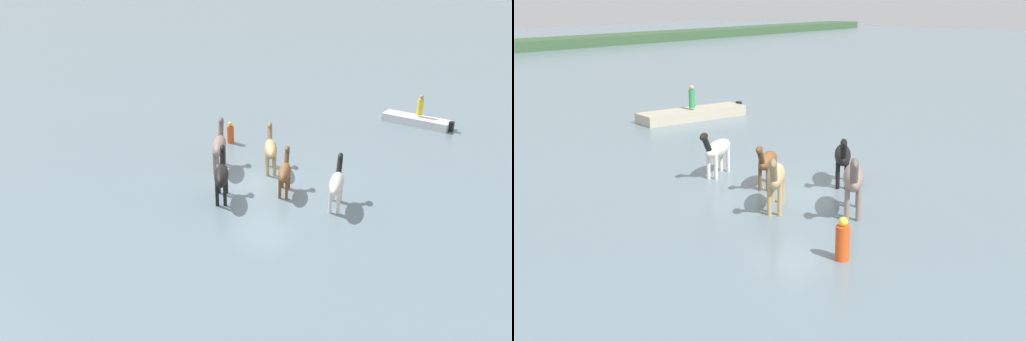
# 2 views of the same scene
# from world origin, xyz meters

# --- Properties ---
(ground_plane) EXTENTS (208.28, 208.28, 0.00)m
(ground_plane) POSITION_xyz_m (0.00, 0.00, 0.00)
(ground_plane) COLOR slate
(horse_lead) EXTENTS (2.32, 1.13, 1.82)m
(horse_lead) POSITION_xyz_m (0.11, 3.39, 1.00)
(horse_lead) COLOR silver
(horse_lead) RESTS_ON ground_plane
(horse_rear_stallion) EXTENTS (2.22, 1.67, 1.89)m
(horse_rear_stallion) POSITION_xyz_m (2.03, -0.75, 1.04)
(horse_rear_stallion) COLOR black
(horse_rear_stallion) RESTS_ON ground_plane
(horse_pinto_flank) EXTENTS (2.46, 1.78, 2.06)m
(horse_pinto_flank) POSITION_xyz_m (-0.39, -2.70, 1.14)
(horse_pinto_flank) COLOR gray
(horse_pinto_flank) RESTS_ON ground_plane
(horse_dark_mare) EXTENTS (2.24, 1.72, 1.92)m
(horse_dark_mare) POSITION_xyz_m (-1.53, -0.66, 1.06)
(horse_dark_mare) COLOR tan
(horse_dark_mare) RESTS_ON ground_plane
(horse_chestnut_trailing) EXTENTS (2.09, 1.22, 1.68)m
(horse_chestnut_trailing) POSITION_xyz_m (0.16, 1.09, 0.92)
(horse_chestnut_trailing) COLOR brown
(horse_chestnut_trailing) RESTS_ON ground_plane
(boat_launch_far) EXTENTS (6.17, 2.88, 0.78)m
(boat_launch_far) POSITION_xyz_m (7.19, 12.07, 0.19)
(boat_launch_far) COLOR #B7AD93
(boat_launch_far) RESTS_ON ground_plane
(person_spotter_bow) EXTENTS (0.32, 0.32, 1.19)m
(person_spotter_bow) POSITION_xyz_m (7.09, 11.98, 1.18)
(person_spotter_bow) COLOR #338C4C
(person_spotter_bow) RESTS_ON boat_launch_far
(buoy_channel_marker) EXTENTS (0.36, 0.36, 1.14)m
(buoy_channel_marker) POSITION_xyz_m (-3.45, -4.34, 0.51)
(buoy_channel_marker) COLOR #E54C19
(buoy_channel_marker) RESTS_ON ground_plane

